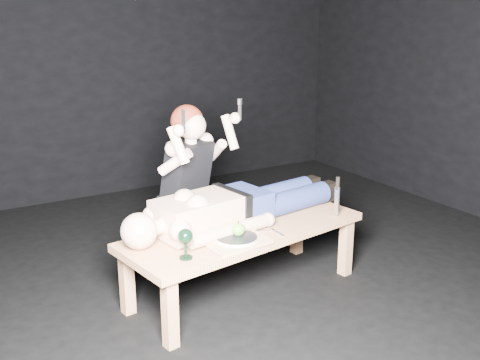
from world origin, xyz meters
The scene contains 13 objects.
ground centered at (0.00, 0.00, 0.00)m, with size 5.00×5.00×0.00m, color black.
back_wall centered at (0.00, 2.50, 1.50)m, with size 5.00×5.00×0.00m, color black.
table centered at (-0.04, -0.01, 0.23)m, with size 1.59×0.60×0.45m, color tan.
lying_man centered at (-0.01, 0.11, 0.59)m, with size 1.64×0.50×0.27m, color tan, non-canonical shape.
kneeling_woman centered at (-0.24, 0.51, 0.61)m, with size 0.65×0.73×1.22m, color black, non-canonical shape.
serving_tray centered at (-0.21, -0.21, 0.46)m, with size 0.36×0.26×0.02m, color tan.
plate centered at (-0.21, -0.21, 0.48)m, with size 0.24×0.24×0.02m, color white.
apple centered at (-0.19, -0.20, 0.53)m, with size 0.08×0.08×0.08m, color green.
goblet centered at (-0.56, -0.25, 0.54)m, with size 0.08×0.08×0.17m, color black, non-canonical shape.
fork_flat centered at (-0.39, -0.26, 0.45)m, with size 0.01×0.17×0.01m, color #B2B2B7.
knife_flat centered at (0.08, -0.18, 0.45)m, with size 0.01×0.17×0.01m, color #B2B2B7.
spoon_flat centered at (0.01, -0.12, 0.45)m, with size 0.01×0.17×0.01m, color #B2B2B7.
carving_knife centered at (0.60, -0.15, 0.59)m, with size 0.03×0.04×0.27m, color #B2B2B7, non-canonical shape.
Camera 1 is at (-1.80, -2.90, 1.76)m, focal length 42.79 mm.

